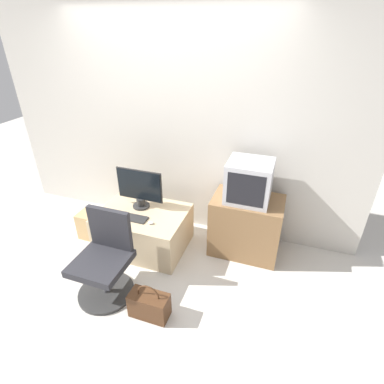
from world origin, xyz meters
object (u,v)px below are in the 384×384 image
(office_chair, at_px, (105,262))
(cardboard_box_lower, at_px, (92,225))
(mouse, at_px, (151,223))
(handbag, at_px, (149,305))
(crt_tv, at_px, (249,181))
(keyboard, at_px, (133,218))
(main_monitor, at_px, (140,189))

(office_chair, bearing_deg, cardboard_box_lower, 134.54)
(mouse, xyz_separation_m, handbag, (0.30, -0.70, -0.35))
(mouse, height_order, crt_tv, crt_tv)
(crt_tv, distance_m, office_chair, 1.62)
(keyboard, relative_size, handbag, 0.92)
(mouse, distance_m, crt_tv, 1.11)
(cardboard_box_lower, bearing_deg, keyboard, -7.03)
(keyboard, xyz_separation_m, office_chair, (0.02, -0.59, -0.11))
(keyboard, xyz_separation_m, mouse, (0.23, -0.03, 0.01))
(crt_tv, bearing_deg, keyboard, -159.43)
(handbag, bearing_deg, crt_tv, 62.01)
(main_monitor, distance_m, office_chair, 0.91)
(keyboard, relative_size, office_chair, 0.39)
(crt_tv, height_order, handbag, crt_tv)
(main_monitor, height_order, keyboard, main_monitor)
(keyboard, height_order, mouse, mouse)
(main_monitor, height_order, office_chair, main_monitor)
(keyboard, distance_m, cardboard_box_lower, 0.71)
(mouse, xyz_separation_m, cardboard_box_lower, (-0.87, 0.11, -0.31))
(main_monitor, xyz_separation_m, keyboard, (0.02, -0.25, -0.23))
(mouse, xyz_separation_m, office_chair, (-0.21, -0.56, -0.12))
(crt_tv, distance_m, handbag, 1.53)
(mouse, xyz_separation_m, crt_tv, (0.92, 0.46, 0.42))
(main_monitor, relative_size, crt_tv, 1.21)
(handbag, bearing_deg, keyboard, 126.17)
(main_monitor, xyz_separation_m, mouse, (0.26, -0.28, -0.22))
(main_monitor, distance_m, keyboard, 0.34)
(main_monitor, bearing_deg, crt_tv, 8.75)
(handbag, bearing_deg, office_chair, 164.75)
(keyboard, relative_size, crt_tv, 0.73)
(keyboard, bearing_deg, mouse, -6.93)
(crt_tv, bearing_deg, main_monitor, -171.25)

